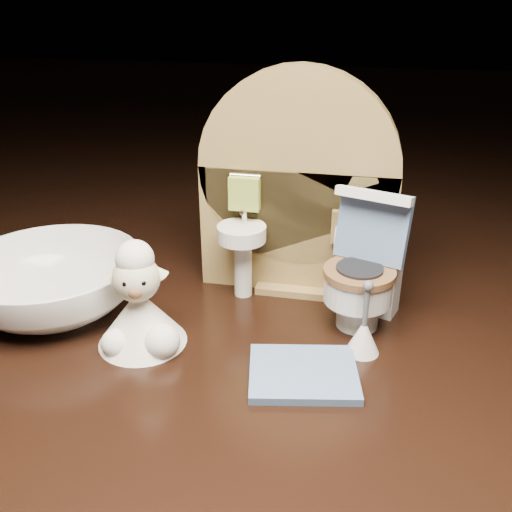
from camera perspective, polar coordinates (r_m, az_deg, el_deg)
The scene contains 6 objects.
backdrop_panel at distance 0.38m, azimuth 4.01°, elevation 5.76°, with size 0.13×0.05×0.15m.
toy_toilet at distance 0.36m, azimuth 10.86°, elevation -1.92°, with size 0.05×0.06×0.09m.
bath_mat at distance 0.32m, azimuth 4.76°, elevation -11.62°, with size 0.06×0.05×0.00m, color slate.
toilet_brush at distance 0.34m, azimuth 10.70°, elevation -7.66°, with size 0.02×0.02×0.05m.
plush_lamb at distance 0.34m, azimuth -11.52°, elevation -5.25°, with size 0.05×0.05×0.07m.
ceramic_bowl at distance 0.39m, azimuth -19.66°, elevation -2.61°, with size 0.11×0.11×0.04m, color white.
Camera 1 is at (0.05, -0.29, 0.19)m, focal length 40.00 mm.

